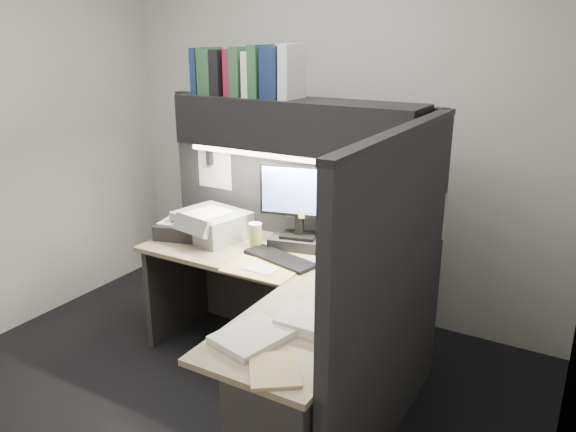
% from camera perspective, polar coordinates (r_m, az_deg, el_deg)
% --- Properties ---
extents(floor, '(3.50, 3.50, 0.00)m').
position_cam_1_polar(floor, '(3.43, -7.80, -18.10)').
color(floor, black).
rests_on(floor, ground).
extents(wall_back, '(3.50, 0.04, 2.70)m').
position_cam_1_polar(wall_back, '(4.11, 4.38, 8.67)').
color(wall_back, beige).
rests_on(wall_back, floor).
extents(partition_back, '(1.90, 0.06, 1.60)m').
position_cam_1_polar(partition_back, '(3.73, 0.77, -0.93)').
color(partition_back, black).
rests_on(partition_back, floor).
extents(partition_right, '(0.06, 1.50, 1.60)m').
position_cam_1_polar(partition_right, '(2.74, 10.53, -8.58)').
color(partition_right, black).
rests_on(partition_right, floor).
extents(desk, '(1.70, 1.53, 0.73)m').
position_cam_1_polar(desk, '(2.98, -1.50, -13.82)').
color(desk, '#9A8262').
rests_on(desk, floor).
extents(overhead_shelf, '(1.55, 0.34, 0.30)m').
position_cam_1_polar(overhead_shelf, '(3.37, 0.72, 9.26)').
color(overhead_shelf, black).
rests_on(overhead_shelf, partition_back).
extents(task_light_tube, '(1.32, 0.04, 0.04)m').
position_cam_1_polar(task_light_tube, '(3.28, -0.50, 6.00)').
color(task_light_tube, white).
rests_on(task_light_tube, overhead_shelf).
extents(monitor, '(0.49, 0.29, 0.53)m').
position_cam_1_polar(monitor, '(3.48, 1.13, 0.08)').
color(monitor, black).
rests_on(monitor, desk).
extents(keyboard, '(0.50, 0.27, 0.02)m').
position_cam_1_polar(keyboard, '(3.34, -0.83, -4.34)').
color(keyboard, black).
rests_on(keyboard, desk).
extents(mousepad, '(0.30, 0.28, 0.00)m').
position_cam_1_polar(mousepad, '(3.09, 7.03, -6.65)').
color(mousepad, navy).
rests_on(mousepad, desk).
extents(mouse, '(0.07, 0.11, 0.04)m').
position_cam_1_polar(mouse, '(3.09, 6.88, -6.13)').
color(mouse, black).
rests_on(mouse, mousepad).
extents(telephone, '(0.25, 0.25, 0.09)m').
position_cam_1_polar(telephone, '(3.39, 9.35, -3.66)').
color(telephone, '#BCAD90').
rests_on(telephone, desk).
extents(coffee_cup, '(0.09, 0.09, 0.15)m').
position_cam_1_polar(coffee_cup, '(3.53, -3.34, -2.05)').
color(coffee_cup, '#B8C24D').
rests_on(coffee_cup, desk).
extents(printer, '(0.49, 0.44, 0.17)m').
position_cam_1_polar(printer, '(3.73, -7.73, -0.87)').
color(printer, '#96999C').
rests_on(printer, desk).
extents(notebook_stack, '(0.38, 0.35, 0.10)m').
position_cam_1_polar(notebook_stack, '(3.78, -10.57, -1.35)').
color(notebook_stack, black).
rests_on(notebook_stack, desk).
extents(open_folder, '(0.42, 0.28, 0.01)m').
position_cam_1_polar(open_folder, '(3.22, -2.78, -5.45)').
color(open_folder, tan).
rests_on(open_folder, desk).
extents(paper_stack_a, '(0.26, 0.22, 0.05)m').
position_cam_1_polar(paper_stack_a, '(2.62, 2.14, -10.66)').
color(paper_stack_a, white).
rests_on(paper_stack_a, desk).
extents(paper_stack_b, '(0.32, 0.36, 0.03)m').
position_cam_1_polar(paper_stack_b, '(2.53, -3.70, -12.11)').
color(paper_stack_b, white).
rests_on(paper_stack_b, desk).
extents(manila_stack, '(0.31, 0.32, 0.01)m').
position_cam_1_polar(manila_stack, '(2.32, -1.40, -15.36)').
color(manila_stack, tan).
rests_on(manila_stack, desk).
extents(binder_row, '(0.71, 0.24, 0.31)m').
position_cam_1_polar(binder_row, '(3.51, -4.22, 14.39)').
color(binder_row, '#16244E').
rests_on(binder_row, overhead_shelf).
extents(pinned_papers, '(1.76, 1.31, 0.51)m').
position_cam_1_polar(pinned_papers, '(3.17, 3.68, 0.39)').
color(pinned_papers, white).
rests_on(pinned_papers, partition_back).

